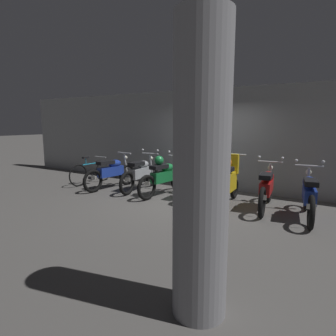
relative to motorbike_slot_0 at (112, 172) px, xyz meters
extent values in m
plane|color=#565451|center=(2.63, -0.10, -0.49)|extent=(80.00, 80.00, 0.00)
cube|color=gray|center=(2.63, 1.74, 0.96)|extent=(16.00, 0.30, 2.91)
torus|color=black|center=(0.08, 0.62, -0.17)|extent=(0.17, 0.66, 0.65)
torus|color=black|center=(-0.09, -0.67, -0.17)|extent=(0.17, 0.66, 0.65)
cube|color=#1E389E|center=(0.00, -0.02, 0.02)|extent=(0.33, 0.85, 0.28)
ellipsoid|color=#1E389E|center=(0.02, 0.13, 0.24)|extent=(0.32, 0.47, 0.22)
cube|color=black|center=(-0.03, -0.20, 0.30)|extent=(0.31, 0.55, 0.10)
cylinder|color=#B7BABF|center=(0.07, 0.52, 0.52)|extent=(0.56, 0.11, 0.04)
cylinder|color=#B7BABF|center=(0.08, 0.57, 0.15)|extent=(0.08, 0.17, 0.65)
sphere|color=silver|center=(0.08, 0.57, 0.37)|extent=(0.12, 0.12, 0.12)
cube|color=white|center=(-0.08, -0.64, -0.07)|extent=(0.16, 0.03, 0.10)
torus|color=black|center=(0.84, 0.89, -0.17)|extent=(0.13, 0.65, 0.65)
torus|color=black|center=(0.91, -0.41, -0.17)|extent=(0.13, 0.65, 0.65)
cube|color=#9EA0A8|center=(0.88, 0.24, 0.02)|extent=(0.27, 0.84, 0.28)
ellipsoid|color=#9EA0A8|center=(0.87, 0.40, 0.24)|extent=(0.28, 0.45, 0.22)
cube|color=black|center=(0.89, 0.06, 0.30)|extent=(0.27, 0.53, 0.10)
cylinder|color=#B7BABF|center=(0.85, 0.79, 0.52)|extent=(0.56, 0.07, 0.04)
sphere|color=#B7BABF|center=(0.59, 0.77, 0.62)|extent=(0.07, 0.07, 0.07)
sphere|color=#B7BABF|center=(1.10, 0.80, 0.62)|extent=(0.07, 0.07, 0.07)
cylinder|color=#B7BABF|center=(0.84, 0.84, 0.15)|extent=(0.06, 0.16, 0.65)
sphere|color=silver|center=(0.84, 0.84, 0.37)|extent=(0.12, 0.12, 0.12)
cube|color=white|center=(0.91, -0.38, -0.07)|extent=(0.16, 0.02, 0.10)
torus|color=black|center=(1.85, 0.74, -0.17)|extent=(0.19, 0.66, 0.65)
torus|color=black|center=(1.66, -0.54, -0.17)|extent=(0.19, 0.66, 0.65)
cube|color=#197238|center=(1.76, 0.10, 0.02)|extent=(0.34, 0.86, 0.28)
ellipsoid|color=#197238|center=(1.78, 0.26, 0.24)|extent=(0.32, 0.47, 0.22)
cube|color=black|center=(1.73, -0.08, 0.30)|extent=(0.32, 0.55, 0.10)
cylinder|color=#B7BABF|center=(1.84, 0.64, 0.52)|extent=(0.56, 0.12, 0.04)
sphere|color=#B7BABF|center=(1.58, 0.68, 0.62)|extent=(0.07, 0.07, 0.07)
sphere|color=#B7BABF|center=(2.09, 0.60, 0.62)|extent=(0.07, 0.07, 0.07)
cylinder|color=#B7BABF|center=(1.84, 0.69, 0.15)|extent=(0.08, 0.17, 0.65)
sphere|color=silver|center=(1.84, 0.69, 0.37)|extent=(0.12, 0.12, 0.12)
cube|color=white|center=(1.66, -0.52, -0.07)|extent=(0.16, 0.04, 0.10)
sphere|color=#197238|center=(1.73, -0.08, 0.47)|extent=(0.24, 0.24, 0.24)
torus|color=black|center=(2.63, 0.78, -0.23)|extent=(0.09, 0.53, 0.53)
torus|color=black|center=(2.63, -0.37, -0.23)|extent=(0.09, 0.53, 0.53)
cube|color=black|center=(2.63, 0.20, 0.04)|extent=(0.22, 0.74, 0.44)
cube|color=black|center=(2.63, 0.55, 0.44)|extent=(0.28, 0.12, 0.48)
cube|color=black|center=(2.63, 0.04, 0.36)|extent=(0.24, 0.52, 0.10)
cylinder|color=#B7BABF|center=(2.63, 0.69, 0.66)|extent=(0.56, 0.04, 0.04)
cylinder|color=#B7BABF|center=(2.63, 0.73, 0.19)|extent=(0.06, 0.15, 0.85)
sphere|color=silver|center=(2.63, 0.73, 0.51)|extent=(0.12, 0.12, 0.12)
cube|color=white|center=(2.63, -0.35, -0.13)|extent=(0.16, 0.01, 0.10)
torus|color=black|center=(3.49, 0.75, -0.23)|extent=(0.11, 0.53, 0.53)
torus|color=black|center=(3.54, -0.40, -0.23)|extent=(0.11, 0.53, 0.53)
cube|color=gold|center=(3.51, 0.17, 0.04)|extent=(0.25, 0.74, 0.44)
cube|color=gold|center=(3.50, 0.52, 0.44)|extent=(0.28, 0.13, 0.48)
cube|color=black|center=(3.52, 0.01, 0.36)|extent=(0.26, 0.53, 0.10)
cylinder|color=#B7BABF|center=(3.49, 0.65, 0.66)|extent=(0.56, 0.06, 0.04)
cylinder|color=#B7BABF|center=(3.49, 0.70, 0.19)|extent=(0.06, 0.15, 0.85)
sphere|color=silver|center=(3.49, 0.70, 0.51)|extent=(0.12, 0.12, 0.12)
cube|color=white|center=(3.54, -0.38, -0.13)|extent=(0.16, 0.02, 0.10)
sphere|color=orange|center=(3.52, 0.01, 0.53)|extent=(0.24, 0.24, 0.24)
torus|color=black|center=(4.33, 0.85, -0.17)|extent=(0.15, 0.66, 0.65)
torus|color=black|center=(4.46, -0.44, -0.17)|extent=(0.15, 0.66, 0.65)
cube|color=red|center=(4.39, 0.20, 0.02)|extent=(0.30, 0.85, 0.28)
ellipsoid|color=red|center=(4.38, 0.36, 0.24)|extent=(0.30, 0.46, 0.22)
cube|color=black|center=(4.41, 0.02, 0.30)|extent=(0.29, 0.54, 0.10)
cylinder|color=#B7BABF|center=(4.34, 0.75, 0.52)|extent=(0.56, 0.09, 0.04)
sphere|color=#B7BABF|center=(4.08, 0.72, 0.62)|extent=(0.07, 0.07, 0.07)
sphere|color=#B7BABF|center=(4.60, 0.77, 0.62)|extent=(0.07, 0.07, 0.07)
cylinder|color=#B7BABF|center=(4.33, 0.80, 0.15)|extent=(0.07, 0.16, 0.65)
sphere|color=silver|center=(4.33, 0.80, 0.37)|extent=(0.12, 0.12, 0.12)
cube|color=white|center=(4.45, -0.42, -0.07)|extent=(0.16, 0.03, 0.10)
torus|color=black|center=(5.17, 0.63, -0.17)|extent=(0.19, 0.66, 0.65)
torus|color=black|center=(5.37, -0.66, -0.17)|extent=(0.19, 0.66, 0.65)
cube|color=#1E389E|center=(5.27, -0.02, 0.02)|extent=(0.34, 0.86, 0.28)
ellipsoid|color=#1E389E|center=(5.25, 0.14, 0.24)|extent=(0.32, 0.47, 0.22)
cube|color=black|center=(5.30, -0.20, 0.30)|extent=(0.32, 0.55, 0.10)
cylinder|color=#B7BABF|center=(5.19, 0.52, 0.52)|extent=(0.56, 0.12, 0.04)
sphere|color=#B7BABF|center=(4.93, 0.49, 0.62)|extent=(0.07, 0.07, 0.07)
sphere|color=#B7BABF|center=(5.45, 0.56, 0.62)|extent=(0.07, 0.07, 0.07)
cylinder|color=#B7BABF|center=(5.18, 0.58, 0.15)|extent=(0.08, 0.17, 0.65)
sphere|color=silver|center=(5.18, 0.58, 0.37)|extent=(0.12, 0.12, 0.12)
cube|color=white|center=(5.37, -0.63, -0.07)|extent=(0.16, 0.04, 0.10)
torus|color=black|center=(-1.00, 0.71, -0.15)|extent=(0.07, 0.68, 0.68)
torus|color=black|center=(-1.05, -0.34, -0.15)|extent=(0.07, 0.68, 0.68)
cylinder|color=teal|center=(-1.02, 0.19, 0.15)|extent=(0.07, 0.68, 0.04)
cylinder|color=teal|center=(-1.03, -0.02, 0.25)|extent=(0.03, 0.03, 0.22)
cube|color=black|center=(-1.03, -0.02, 0.37)|extent=(0.11, 0.22, 0.05)
cylinder|color=#B7BABF|center=(-1.01, 0.59, 0.33)|extent=(0.50, 0.05, 0.03)
cylinder|color=black|center=(-1.03, 0.14, -0.30)|extent=(0.12, 0.11, 0.10)
cylinder|color=gray|center=(4.60, -3.78, 0.96)|extent=(0.55, 0.55, 2.91)
camera|label=1|loc=(5.72, -6.24, 1.44)|focal=30.51mm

